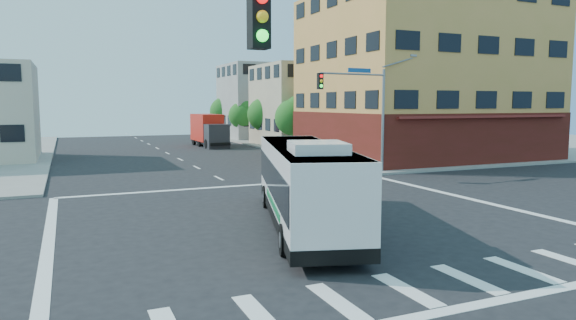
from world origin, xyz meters
name	(u,v)px	position (x,y,z in m)	size (l,w,h in m)	color
ground	(307,221)	(0.00, 0.00, 0.00)	(120.00, 120.00, 0.00)	black
sidewalk_ne	(434,140)	(35.00, 35.00, 0.07)	(50.00, 50.00, 0.15)	gray
corner_building_ne	(422,90)	(19.99, 18.48, 5.89)	(18.10, 15.44, 14.00)	#D5924C
building_east_near	(313,106)	(16.98, 33.98, 4.51)	(12.06, 10.06, 9.00)	#B8AD8D
building_east_far	(268,102)	(16.98, 47.98, 5.01)	(12.06, 10.06, 10.00)	#9C9C97
signal_mast_ne	(363,100)	(9.08, 10.62, 4.98)	(7.91, 1.13, 8.07)	gray
signal_mast_sw	(39,83)	(-9.08, -10.64, 4.98)	(7.91, 1.01, 8.07)	gray
street_tree_a	(294,115)	(11.90, 27.92, 3.59)	(3.60, 3.60, 5.53)	#352213
street_tree_b	(265,112)	(11.90, 35.92, 3.75)	(3.80, 3.80, 5.79)	#352213
street_tree_c	(243,114)	(11.90, 43.92, 3.46)	(3.40, 3.40, 5.29)	#352213
street_tree_d	(225,110)	(11.90, 51.92, 3.88)	(4.00, 4.00, 6.03)	#352213
transit_bus	(304,183)	(-0.51, -0.84, 1.70)	(5.77, 11.98, 3.48)	black
box_truck	(209,131)	(5.70, 37.05, 1.72)	(2.52, 7.94, 3.55)	#26262B
parked_car	(316,147)	(11.96, 23.13, 0.79)	(1.87, 4.64, 1.58)	tan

